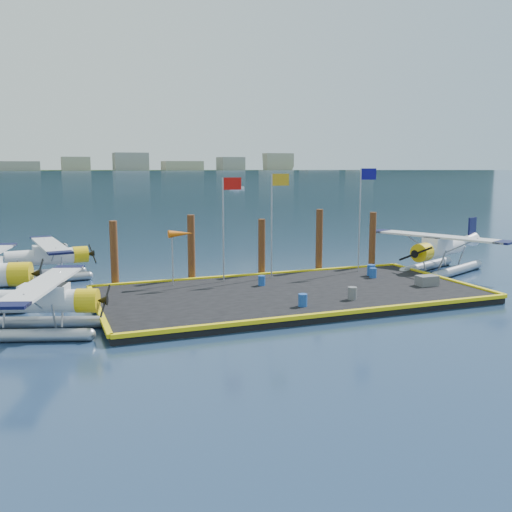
{
  "coord_description": "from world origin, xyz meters",
  "views": [
    {
      "loc": [
        -12.34,
        -27.3,
        7.05
      ],
      "look_at": [
        -1.18,
        2.0,
        2.08
      ],
      "focal_mm": 40.0,
      "sensor_mm": 36.0,
      "label": 1
    }
  ],
  "objects_px": {
    "windsock": "(180,235)",
    "piling_2": "(262,249)",
    "seaplane_c": "(45,259)",
    "piling_4": "(372,242)",
    "seaplane_d": "(440,251)",
    "piling_3": "(319,242)",
    "flagpole_yellow": "(275,209)",
    "drum_2": "(373,273)",
    "drum_5": "(262,281)",
    "flagpole_blue": "(363,204)",
    "seaplane_a": "(37,305)",
    "flagpole_red": "(227,213)",
    "piling_0": "(114,256)",
    "drum_1": "(352,293)",
    "crate": "(427,281)",
    "piling_1": "(191,250)",
    "drum_4": "(371,270)",
    "drum_3": "(303,300)"
  },
  "relations": [
    {
      "from": "flagpole_blue",
      "to": "flagpole_red",
      "type": "bearing_deg",
      "value": 180.0
    },
    {
      "from": "seaplane_a",
      "to": "piling_4",
      "type": "height_order",
      "value": "piling_4"
    },
    {
      "from": "flagpole_yellow",
      "to": "seaplane_c",
      "type": "bearing_deg",
      "value": 155.01
    },
    {
      "from": "seaplane_a",
      "to": "piling_2",
      "type": "xyz_separation_m",
      "value": [
        13.16,
        7.7,
        0.6
      ]
    },
    {
      "from": "drum_1",
      "to": "crate",
      "type": "xyz_separation_m",
      "value": [
        5.67,
        1.49,
        -0.04
      ]
    },
    {
      "from": "drum_2",
      "to": "drum_3",
      "type": "relative_size",
      "value": 0.97
    },
    {
      "from": "seaplane_c",
      "to": "piling_4",
      "type": "height_order",
      "value": "piling_4"
    },
    {
      "from": "drum_5",
      "to": "seaplane_a",
      "type": "bearing_deg",
      "value": -160.34
    },
    {
      "from": "seaplane_c",
      "to": "flagpole_yellow",
      "type": "relative_size",
      "value": 1.4
    },
    {
      "from": "piling_1",
      "to": "flagpole_blue",
      "type": "bearing_deg",
      "value": -8.51
    },
    {
      "from": "flagpole_red",
      "to": "seaplane_c",
      "type": "bearing_deg",
      "value": 148.74
    },
    {
      "from": "flagpole_blue",
      "to": "piling_2",
      "type": "bearing_deg",
      "value": 165.52
    },
    {
      "from": "crate",
      "to": "piling_1",
      "type": "bearing_deg",
      "value": 150.07
    },
    {
      "from": "seaplane_d",
      "to": "piling_2",
      "type": "xyz_separation_m",
      "value": [
        -11.8,
        2.23,
        0.42
      ]
    },
    {
      "from": "flagpole_red",
      "to": "piling_3",
      "type": "relative_size",
      "value": 1.4
    },
    {
      "from": "flagpole_red",
      "to": "flagpole_blue",
      "type": "height_order",
      "value": "flagpole_blue"
    },
    {
      "from": "windsock",
      "to": "drum_1",
      "type": "bearing_deg",
      "value": -43.01
    },
    {
      "from": "drum_1",
      "to": "piling_3",
      "type": "bearing_deg",
      "value": 74.14
    },
    {
      "from": "crate",
      "to": "flagpole_yellow",
      "type": "xyz_separation_m",
      "value": [
        -7.11,
        5.2,
        3.83
      ]
    },
    {
      "from": "piling_2",
      "to": "flagpole_yellow",
      "type": "bearing_deg",
      "value": -82.79
    },
    {
      "from": "seaplane_d",
      "to": "drum_1",
      "type": "distance_m",
      "value": 11.85
    },
    {
      "from": "windsock",
      "to": "piling_3",
      "type": "bearing_deg",
      "value": 9.53
    },
    {
      "from": "seaplane_d",
      "to": "flagpole_blue",
      "type": "relative_size",
      "value": 1.43
    },
    {
      "from": "piling_2",
      "to": "drum_1",
      "type": "bearing_deg",
      "value": -78.77
    },
    {
      "from": "flagpole_yellow",
      "to": "piling_2",
      "type": "distance_m",
      "value": 3.07
    },
    {
      "from": "seaplane_c",
      "to": "flagpole_yellow",
      "type": "xyz_separation_m",
      "value": [
        12.9,
        -6.02,
        3.18
      ]
    },
    {
      "from": "seaplane_c",
      "to": "piling_3",
      "type": "height_order",
      "value": "piling_3"
    },
    {
      "from": "piling_4",
      "to": "windsock",
      "type": "bearing_deg",
      "value": -173.25
    },
    {
      "from": "drum_4",
      "to": "flagpole_yellow",
      "type": "xyz_separation_m",
      "value": [
        -5.76,
        1.57,
        3.77
      ]
    },
    {
      "from": "piling_1",
      "to": "piling_2",
      "type": "relative_size",
      "value": 1.11
    },
    {
      "from": "drum_2",
      "to": "flagpole_yellow",
      "type": "distance_m",
      "value": 7.05
    },
    {
      "from": "flagpole_blue",
      "to": "piling_0",
      "type": "xyz_separation_m",
      "value": [
        -15.2,
        1.6,
        -2.69
      ]
    },
    {
      "from": "seaplane_d",
      "to": "piling_3",
      "type": "xyz_separation_m",
      "value": [
        -7.8,
        2.23,
        0.67
      ]
    },
    {
      "from": "seaplane_c",
      "to": "flagpole_blue",
      "type": "distance_m",
      "value": 20.11
    },
    {
      "from": "flagpole_yellow",
      "to": "piling_3",
      "type": "bearing_deg",
      "value": 22.85
    },
    {
      "from": "piling_2",
      "to": "drum_5",
      "type": "bearing_deg",
      "value": -111.4
    },
    {
      "from": "drum_5",
      "to": "flagpole_blue",
      "type": "xyz_separation_m",
      "value": [
        7.56,
        1.89,
        4.0
      ]
    },
    {
      "from": "drum_5",
      "to": "piling_3",
      "type": "distance_m",
      "value": 6.57
    },
    {
      "from": "windsock",
      "to": "piling_2",
      "type": "xyz_separation_m",
      "value": [
        5.53,
        1.6,
        -1.33
      ]
    },
    {
      "from": "seaplane_d",
      "to": "piling_3",
      "type": "height_order",
      "value": "piling_3"
    },
    {
      "from": "seaplane_a",
      "to": "piling_1",
      "type": "distance_m",
      "value": 11.62
    },
    {
      "from": "crate",
      "to": "flagpole_yellow",
      "type": "distance_m",
      "value": 9.6
    },
    {
      "from": "seaplane_d",
      "to": "piling_2",
      "type": "bearing_deg",
      "value": 54.43
    },
    {
      "from": "drum_2",
      "to": "windsock",
      "type": "distance_m",
      "value": 11.73
    },
    {
      "from": "drum_2",
      "to": "piling_2",
      "type": "bearing_deg",
      "value": 146.57
    },
    {
      "from": "drum_3",
      "to": "flagpole_blue",
      "type": "height_order",
      "value": "flagpole_blue"
    },
    {
      "from": "drum_4",
      "to": "seaplane_c",
      "type": "bearing_deg",
      "value": 157.88
    },
    {
      "from": "drum_4",
      "to": "drum_1",
      "type": "bearing_deg",
      "value": -130.1
    },
    {
      "from": "flagpole_red",
      "to": "flagpole_yellow",
      "type": "relative_size",
      "value": 0.97
    },
    {
      "from": "seaplane_d",
      "to": "drum_4",
      "type": "bearing_deg",
      "value": 74.24
    }
  ]
}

